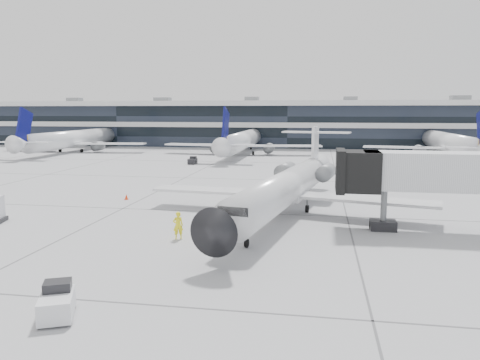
# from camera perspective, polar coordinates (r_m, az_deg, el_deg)

# --- Properties ---
(ground) EXTENTS (220.00, 220.00, 0.00)m
(ground) POSITION_cam_1_polar(r_m,az_deg,el_deg) (41.13, -1.18, -3.98)
(ground) COLOR gray
(ground) RESTS_ON ground
(terminal) EXTENTS (170.00, 22.00, 10.00)m
(terminal) POSITION_cam_1_polar(r_m,az_deg,el_deg) (121.74, 6.15, 6.59)
(terminal) COLOR black
(terminal) RESTS_ON ground
(bg_jet_left) EXTENTS (32.00, 40.00, 9.60)m
(bg_jet_left) POSITION_cam_1_polar(r_m,az_deg,el_deg) (108.46, -19.39, 3.29)
(bg_jet_left) COLOR white
(bg_jet_left) RESTS_ON ground
(bg_jet_center) EXTENTS (32.00, 40.00, 9.60)m
(bg_jet_center) POSITION_cam_1_polar(r_m,az_deg,el_deg) (96.12, 0.31, 3.17)
(bg_jet_center) COLOR white
(bg_jet_center) RESTS_ON ground
(bg_jet_right) EXTENTS (32.00, 40.00, 9.60)m
(bg_jet_right) POSITION_cam_1_polar(r_m,az_deg,el_deg) (97.94, 24.10, 2.53)
(bg_jet_right) COLOR white
(bg_jet_right) RESTS_ON ground
(regional_jet) EXTENTS (24.79, 30.91, 7.16)m
(regional_jet) POSITION_cam_1_polar(r_m,az_deg,el_deg) (40.31, 5.76, -0.74)
(regional_jet) COLOR silver
(regional_jet) RESTS_ON ground
(ramp_worker) EXTENTS (0.84, 0.71, 1.94)m
(ramp_worker) POSITION_cam_1_polar(r_m,az_deg,el_deg) (32.86, -7.56, -5.50)
(ramp_worker) COLOR #FFF11A
(ramp_worker) RESTS_ON ground
(baggage_tug) EXTENTS (2.17, 2.64, 1.46)m
(baggage_tug) POSITION_cam_1_polar(r_m,az_deg,el_deg) (22.30, -21.42, -13.74)
(baggage_tug) COLOR silver
(baggage_tug) RESTS_ON ground
(traffic_cone) EXTENTS (0.45, 0.45, 0.57)m
(traffic_cone) POSITION_cam_1_polar(r_m,az_deg,el_deg) (48.35, -13.69, -2.02)
(traffic_cone) COLOR #FA350D
(traffic_cone) RESTS_ON ground
(far_tug) EXTENTS (1.26, 2.03, 1.26)m
(far_tug) POSITION_cam_1_polar(r_m,az_deg,el_deg) (78.69, -5.79, 2.37)
(far_tug) COLOR black
(far_tug) RESTS_ON ground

